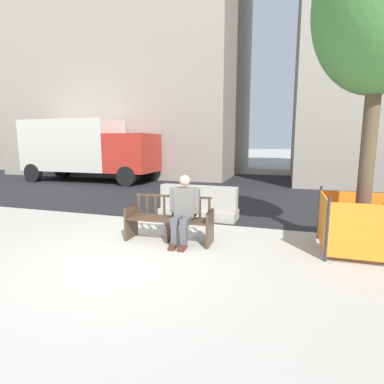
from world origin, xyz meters
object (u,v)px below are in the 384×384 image
seated_person (184,208)px  delivery_truck (86,148)px  street_bench (169,221)px  construction_fence (361,223)px  jersey_barrier_centre (198,205)px  street_tree (382,4)px

seated_person → delivery_truck: (-7.78, 7.60, 1.00)m
seated_person → delivery_truck: bearing=135.7°
street_bench → construction_fence: 3.46m
seated_person → jersey_barrier_centre: bearing=98.2°
street_bench → seated_person: size_ratio=1.30×
street_bench → seated_person: seated_person is taller
jersey_barrier_centre → delivery_truck: delivery_truck is taller
seated_person → street_tree: (3.12, 0.45, 3.35)m
street_bench → construction_fence: bearing=6.7°
street_tree → delivery_truck: (-10.90, 7.15, -2.36)m
street_bench → jersey_barrier_centre: street_bench is taller
street_tree → construction_fence: (0.00, 0.00, -3.50)m
seated_person → street_tree: street_tree is taller
seated_person → jersey_barrier_centre: (-0.29, 1.98, -0.35)m
street_bench → street_tree: (3.43, 0.40, 3.65)m
delivery_truck → seated_person: bearing=-44.3°
seated_person → delivery_truck: size_ratio=0.19×
seated_person → construction_fence: seated_person is taller
street_tree → delivery_truck: 13.25m
jersey_barrier_centre → street_tree: 5.26m
street_bench → seated_person: 0.43m
seated_person → delivery_truck: delivery_truck is taller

